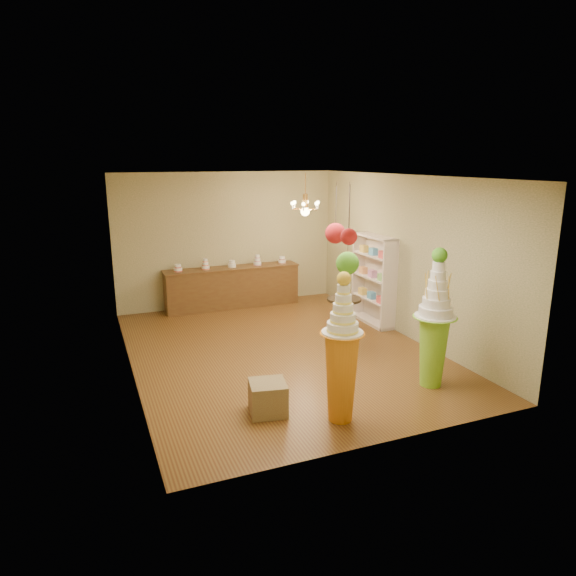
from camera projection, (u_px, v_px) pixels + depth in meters
name	position (u px, v px, depth m)	size (l,w,h in m)	color
floor	(280.00, 351.00, 9.00)	(6.50, 6.50, 0.00)	brown
ceiling	(280.00, 176.00, 8.26)	(6.50, 6.50, 0.00)	white
wall_back	(228.00, 240.00, 11.55)	(5.00, 0.04, 3.00)	tan
wall_front	(386.00, 323.00, 5.71)	(5.00, 0.04, 3.00)	tan
wall_left	(126.00, 280.00, 7.72)	(0.04, 6.50, 3.00)	tan
wall_right	(405.00, 257.00, 9.54)	(0.04, 6.50, 3.00)	tan
pedestal_green	(434.00, 333.00, 7.45)	(0.61, 0.61, 2.07)	#7BC22A
pedestal_orange	(342.00, 365.00, 6.46)	(0.61, 0.61, 1.96)	orange
burlap_riser	(268.00, 398.00, 6.76)	(0.47, 0.47, 0.43)	olive
sideboard	(233.00, 286.00, 11.55)	(3.04, 0.54, 1.16)	#55371A
shelving_unit	(374.00, 280.00, 10.35)	(0.33, 1.20, 1.80)	beige
round_table	(344.00, 313.00, 9.42)	(0.82, 0.82, 0.81)	black
vase	(344.00, 294.00, 9.33)	(0.16, 0.16, 0.17)	beige
pom_red_left	(335.00, 233.00, 6.37)	(0.26, 0.26, 0.75)	#3A3029
pom_green_mid	(347.00, 263.00, 6.60)	(0.30, 0.30, 1.18)	#3A3029
pom_red_right	(349.00, 237.00, 5.86)	(0.19, 0.19, 0.68)	#3A3029
chandelier	(305.00, 209.00, 10.22)	(0.64, 0.64, 0.85)	#C89246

